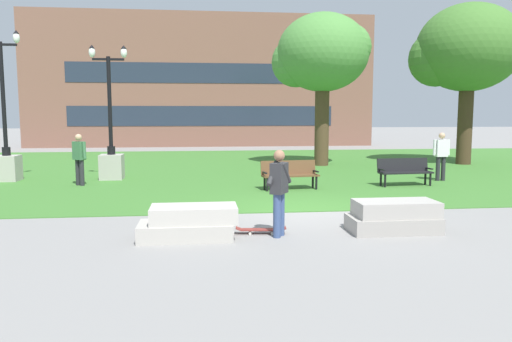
{
  "coord_description": "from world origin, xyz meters",
  "views": [
    {
      "loc": [
        -2.58,
        -11.79,
        2.42
      ],
      "look_at": [
        -1.4,
        -1.4,
        1.2
      ],
      "focal_mm": 35.0,
      "sensor_mm": 36.0,
      "label": 1
    }
  ],
  "objects_px": {
    "person_skateboarder": "(279,188)",
    "park_bench_near_left": "(290,173)",
    "park_bench_near_right": "(404,170)",
    "lamp_post_right": "(6,151)",
    "person_bystander_near_lawn": "(441,154)",
    "lamp_post_center": "(111,152)",
    "person_bystander_far_lawn": "(79,157)",
    "concrete_block_left": "(394,217)",
    "skateboard": "(261,230)",
    "concrete_block_center": "(189,223)"
  },
  "relations": [
    {
      "from": "concrete_block_left",
      "to": "person_bystander_near_lawn",
      "type": "relative_size",
      "value": 1.05
    },
    {
      "from": "person_bystander_near_lawn",
      "to": "person_skateboarder",
      "type": "bearing_deg",
      "value": -133.94
    },
    {
      "from": "lamp_post_right",
      "to": "person_bystander_far_lawn",
      "type": "relative_size",
      "value": 3.06
    },
    {
      "from": "person_bystander_near_lawn",
      "to": "park_bench_near_right",
      "type": "bearing_deg",
      "value": -150.67
    },
    {
      "from": "park_bench_near_left",
      "to": "concrete_block_center",
      "type": "bearing_deg",
      "value": -117.33
    },
    {
      "from": "skateboard",
      "to": "park_bench_near_right",
      "type": "xyz_separation_m",
      "value": [
        5.54,
        6.0,
        0.45
      ]
    },
    {
      "from": "person_bystander_far_lawn",
      "to": "person_skateboarder",
      "type": "bearing_deg",
      "value": -53.74
    },
    {
      "from": "person_skateboarder",
      "to": "park_bench_near_left",
      "type": "distance_m",
      "value": 6.04
    },
    {
      "from": "concrete_block_left",
      "to": "skateboard",
      "type": "xyz_separation_m",
      "value": [
        -2.73,
        0.12,
        -0.22
      ]
    },
    {
      "from": "concrete_block_left",
      "to": "person_bystander_far_lawn",
      "type": "xyz_separation_m",
      "value": [
        -7.9,
        7.36,
        0.68
      ]
    },
    {
      "from": "concrete_block_center",
      "to": "concrete_block_left",
      "type": "bearing_deg",
      "value": 1.43
    },
    {
      "from": "lamp_post_right",
      "to": "lamp_post_center",
      "type": "bearing_deg",
      "value": 0.49
    },
    {
      "from": "concrete_block_center",
      "to": "park_bench_near_left",
      "type": "bearing_deg",
      "value": 62.67
    },
    {
      "from": "skateboard",
      "to": "person_bystander_far_lawn",
      "type": "bearing_deg",
      "value": 125.54
    },
    {
      "from": "person_skateboarder",
      "to": "lamp_post_right",
      "type": "height_order",
      "value": "lamp_post_right"
    },
    {
      "from": "skateboard",
      "to": "concrete_block_center",
      "type": "bearing_deg",
      "value": -170.87
    },
    {
      "from": "park_bench_near_left",
      "to": "person_bystander_near_lawn",
      "type": "distance_m",
      "value": 5.87
    },
    {
      "from": "park_bench_near_left",
      "to": "lamp_post_center",
      "type": "height_order",
      "value": "lamp_post_center"
    },
    {
      "from": "concrete_block_center",
      "to": "person_bystander_near_lawn",
      "type": "bearing_deg",
      "value": 39.61
    },
    {
      "from": "person_skateboarder",
      "to": "person_bystander_near_lawn",
      "type": "relative_size",
      "value": 1.0
    },
    {
      "from": "person_bystander_far_lawn",
      "to": "person_bystander_near_lawn",
      "type": "bearing_deg",
      "value": -1.09
    },
    {
      "from": "concrete_block_left",
      "to": "lamp_post_right",
      "type": "bearing_deg",
      "value": 140.56
    },
    {
      "from": "lamp_post_right",
      "to": "park_bench_near_left",
      "type": "bearing_deg",
      "value": -17.68
    },
    {
      "from": "skateboard",
      "to": "person_bystander_far_lawn",
      "type": "distance_m",
      "value": 8.93
    },
    {
      "from": "concrete_block_center",
      "to": "park_bench_near_right",
      "type": "distance_m",
      "value": 9.34
    },
    {
      "from": "skateboard",
      "to": "person_bystander_near_lawn",
      "type": "xyz_separation_m",
      "value": [
        7.3,
        6.99,
        0.9
      ]
    },
    {
      "from": "person_bystander_far_lawn",
      "to": "concrete_block_left",
      "type": "bearing_deg",
      "value": -42.97
    },
    {
      "from": "person_bystander_near_lawn",
      "to": "person_bystander_far_lawn",
      "type": "relative_size",
      "value": 1.0
    },
    {
      "from": "lamp_post_right",
      "to": "person_skateboarder",
      "type": "bearing_deg",
      "value": -47.09
    },
    {
      "from": "person_skateboarder",
      "to": "park_bench_near_right",
      "type": "bearing_deg",
      "value": 50.16
    },
    {
      "from": "concrete_block_center",
      "to": "park_bench_near_right",
      "type": "bearing_deg",
      "value": 41.83
    },
    {
      "from": "park_bench_near_left",
      "to": "lamp_post_center",
      "type": "relative_size",
      "value": 0.39
    },
    {
      "from": "person_skateboarder",
      "to": "skateboard",
      "type": "distance_m",
      "value": 0.97
    },
    {
      "from": "concrete_block_center",
      "to": "skateboard",
      "type": "height_order",
      "value": "concrete_block_center"
    },
    {
      "from": "concrete_block_left",
      "to": "person_bystander_near_lawn",
      "type": "distance_m",
      "value": 8.49
    },
    {
      "from": "lamp_post_right",
      "to": "park_bench_near_right",
      "type": "bearing_deg",
      "value": -11.27
    },
    {
      "from": "park_bench_near_right",
      "to": "person_bystander_near_lawn",
      "type": "bearing_deg",
      "value": 29.33
    },
    {
      "from": "person_bystander_far_lawn",
      "to": "lamp_post_center",
      "type": "bearing_deg",
      "value": 62.43
    },
    {
      "from": "person_bystander_far_lawn",
      "to": "lamp_post_right",
      "type": "bearing_deg",
      "value": 152.59
    },
    {
      "from": "person_bystander_near_lawn",
      "to": "concrete_block_center",
      "type": "bearing_deg",
      "value": -140.39
    },
    {
      "from": "concrete_block_left",
      "to": "person_bystander_far_lawn",
      "type": "bearing_deg",
      "value": 137.03
    },
    {
      "from": "park_bench_near_right",
      "to": "park_bench_near_left",
      "type": "bearing_deg",
      "value": -174.71
    },
    {
      "from": "skateboard",
      "to": "concrete_block_left",
      "type": "bearing_deg",
      "value": -2.61
    },
    {
      "from": "concrete_block_left",
      "to": "person_bystander_near_lawn",
      "type": "xyz_separation_m",
      "value": [
        4.57,
        7.12,
        0.68
      ]
    },
    {
      "from": "lamp_post_center",
      "to": "lamp_post_right",
      "type": "bearing_deg",
      "value": -179.51
    },
    {
      "from": "person_skateboarder",
      "to": "person_bystander_far_lawn",
      "type": "relative_size",
      "value": 1.0
    },
    {
      "from": "park_bench_near_right",
      "to": "lamp_post_right",
      "type": "xyz_separation_m",
      "value": [
        -13.53,
        2.7,
        0.54
      ]
    },
    {
      "from": "person_skateboarder",
      "to": "park_bench_near_left",
      "type": "relative_size",
      "value": 0.92
    },
    {
      "from": "person_bystander_near_lawn",
      "to": "lamp_post_center",
      "type": "bearing_deg",
      "value": 171.55
    },
    {
      "from": "person_skateboarder",
      "to": "skateboard",
      "type": "relative_size",
      "value": 1.65
    }
  ]
}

